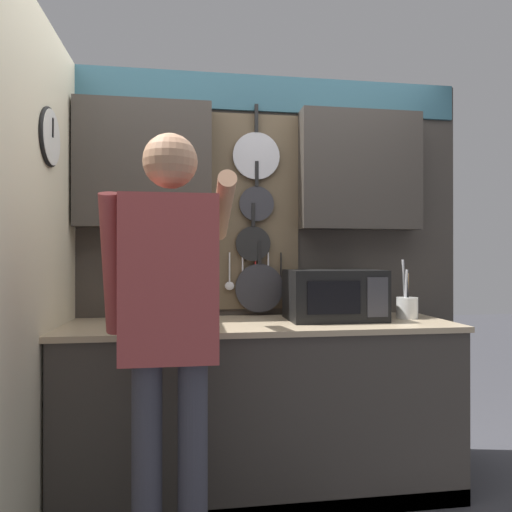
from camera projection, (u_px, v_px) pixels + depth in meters
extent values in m
plane|color=#38383D|center=(261.00, 490.00, 2.52)|extent=(14.00, 14.00, 0.00)
cube|color=#38332D|center=(261.00, 409.00, 2.52)|extent=(2.10, 0.64, 0.90)
cube|color=tan|center=(261.00, 325.00, 2.53)|extent=(2.13, 0.67, 0.03)
cube|color=black|center=(270.00, 511.00, 2.24)|extent=(2.10, 0.06, 0.09)
cube|color=#38332D|center=(253.00, 270.00, 2.86)|extent=(2.70, 0.04, 2.43)
cube|color=#2D5666|center=(254.00, 93.00, 2.84)|extent=(2.66, 0.02, 0.22)
cube|color=#38332D|center=(144.00, 165.00, 2.67)|extent=(0.78, 0.16, 0.74)
cube|color=#38332D|center=(360.00, 171.00, 2.86)|extent=(0.76, 0.16, 0.74)
cube|color=brown|center=(255.00, 211.00, 2.84)|extent=(0.55, 0.01, 1.21)
cylinder|color=#B7B7BC|center=(256.00, 156.00, 2.81)|extent=(0.29, 0.02, 0.29)
cube|color=black|center=(256.00, 118.00, 2.81)|extent=(0.02, 0.02, 0.17)
cylinder|color=#2D2D33|center=(257.00, 204.00, 2.81)|extent=(0.22, 0.02, 0.22)
cube|color=black|center=(257.00, 174.00, 2.81)|extent=(0.02, 0.02, 0.15)
cylinder|color=black|center=(253.00, 244.00, 2.81)|extent=(0.22, 0.02, 0.22)
cube|color=black|center=(253.00, 215.00, 2.80)|extent=(0.02, 0.02, 0.14)
cylinder|color=#2D2D33|center=(259.00, 288.00, 2.81)|extent=(0.30, 0.02, 0.30)
cube|color=black|center=(260.00, 252.00, 2.81)|extent=(0.02, 0.02, 0.14)
cylinder|color=silver|center=(230.00, 268.00, 2.79)|extent=(0.01, 0.01, 0.19)
ellipsoid|color=silver|center=(230.00, 286.00, 2.79)|extent=(0.06, 0.01, 0.05)
cylinder|color=silver|center=(243.00, 270.00, 2.80)|extent=(0.01, 0.01, 0.21)
ellipsoid|color=silver|center=(243.00, 289.00, 2.80)|extent=(0.04, 0.01, 0.04)
cylinder|color=red|center=(255.00, 266.00, 2.81)|extent=(0.01, 0.01, 0.17)
ellipsoid|color=red|center=(255.00, 282.00, 2.81)|extent=(0.04, 0.01, 0.03)
cylinder|color=silver|center=(268.00, 270.00, 2.82)|extent=(0.01, 0.01, 0.22)
ellipsoid|color=silver|center=(268.00, 289.00, 2.82)|extent=(0.04, 0.01, 0.03)
cylinder|color=black|center=(281.00, 269.00, 2.83)|extent=(0.01, 0.01, 0.20)
ellipsoid|color=black|center=(281.00, 288.00, 2.83)|extent=(0.06, 0.01, 0.05)
cube|color=beige|center=(31.00, 275.00, 1.99)|extent=(0.04, 1.60, 2.43)
cylinder|color=white|center=(50.00, 137.00, 2.17)|extent=(0.02, 0.26, 0.26)
torus|color=black|center=(50.00, 137.00, 2.17)|extent=(0.02, 0.28, 0.28)
cube|color=black|center=(53.00, 128.00, 2.17)|extent=(0.01, 0.01, 0.09)
cube|color=black|center=(334.00, 295.00, 2.62)|extent=(0.53, 0.36, 0.29)
cube|color=black|center=(334.00, 298.00, 2.43)|extent=(0.29, 0.01, 0.18)
cube|color=#333338|center=(378.00, 297.00, 2.47)|extent=(0.12, 0.01, 0.22)
cube|color=brown|center=(160.00, 305.00, 2.48)|extent=(0.13, 0.16, 0.20)
cylinder|color=black|center=(152.00, 283.00, 2.44)|extent=(0.02, 0.02, 0.05)
cylinder|color=black|center=(155.00, 283.00, 2.45)|extent=(0.02, 0.02, 0.05)
cylinder|color=black|center=(157.00, 281.00, 2.45)|extent=(0.02, 0.03, 0.07)
cylinder|color=black|center=(159.00, 282.00, 2.45)|extent=(0.02, 0.03, 0.06)
cylinder|color=black|center=(162.00, 280.00, 2.45)|extent=(0.02, 0.03, 0.08)
cylinder|color=black|center=(164.00, 283.00, 2.45)|extent=(0.02, 0.03, 0.05)
cylinder|color=black|center=(166.00, 282.00, 2.46)|extent=(0.02, 0.03, 0.06)
cylinder|color=white|center=(407.00, 308.00, 2.69)|extent=(0.12, 0.12, 0.12)
cylinder|color=tan|center=(407.00, 291.00, 2.71)|extent=(0.02, 0.02, 0.22)
cylinder|color=silver|center=(406.00, 290.00, 2.67)|extent=(0.01, 0.04, 0.24)
cylinder|color=silver|center=(404.00, 285.00, 2.71)|extent=(0.04, 0.03, 0.30)
cylinder|color=black|center=(407.00, 290.00, 2.68)|extent=(0.02, 0.03, 0.24)
cylinder|color=#383842|center=(147.00, 472.00, 1.81)|extent=(0.12, 0.12, 0.88)
cylinder|color=#383842|center=(193.00, 469.00, 1.83)|extent=(0.12, 0.12, 0.88)
cube|color=#993D3D|center=(170.00, 278.00, 1.82)|extent=(0.38, 0.22, 0.66)
sphere|color=#A87A5B|center=(170.00, 161.00, 1.82)|extent=(0.22, 0.22, 0.22)
cylinder|color=#993D3D|center=(113.00, 265.00, 1.83)|extent=(0.08, 0.26, 0.58)
cylinder|color=#A87A5B|center=(223.00, 209.00, 2.13)|extent=(0.08, 0.58, 0.27)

